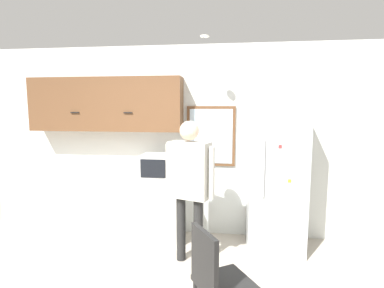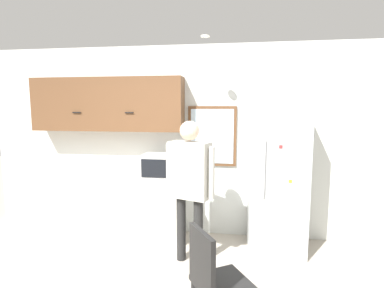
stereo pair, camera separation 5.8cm
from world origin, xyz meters
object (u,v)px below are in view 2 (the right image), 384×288
Objects in this scene: microwave at (161,166)px; person at (190,177)px; refrigerator at (277,176)px; chair at (214,278)px.

person is at bearing -46.04° from microwave.
microwave is 0.68m from person.
refrigerator reaches higher than person.
microwave is at bearing -4.45° from chair.
refrigerator is (1.05, 0.51, -0.07)m from person.
refrigerator is at bearing 0.68° from microwave.
chair is (0.85, -1.62, -0.56)m from microwave.
refrigerator is (1.52, 0.02, -0.09)m from microwave.
person reaches higher than chair.
microwave reaches higher than chair.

